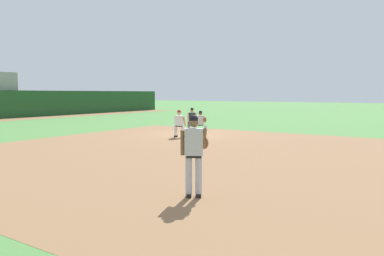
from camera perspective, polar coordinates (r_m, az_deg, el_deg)
The scene contains 8 objects.
ground_plane at distance 21.25m, azimuth -0.23°, elevation -0.98°, with size 160.00×160.00×0.00m, color #518942.
infield_dirt_patch at distance 14.86m, azimuth -0.10°, elevation -3.70°, with size 18.00×18.00×0.01m, color #936B47.
first_base_bag at distance 21.25m, azimuth -0.23°, elevation -0.86°, with size 0.38×0.38×0.09m, color white.
baseball at distance 13.18m, azimuth 1.18°, elevation -4.71°, with size 0.07×0.07×0.07m, color white.
pitcher at distance 8.36m, azimuth 0.36°, elevation -3.45°, with size 0.84×0.57×1.86m.
first_baseman at distance 21.52m, azimuth 1.34°, elevation 1.06°, with size 0.82×1.03×1.34m.
baserunner at distance 19.81m, azimuth -1.97°, elevation 0.86°, with size 0.51×0.64×1.46m.
umpire at distance 22.82m, azimuth 0.01°, elevation 1.45°, with size 0.64×0.68×1.46m.
Camera 1 is at (-17.67, -11.57, 2.33)m, focal length 35.00 mm.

